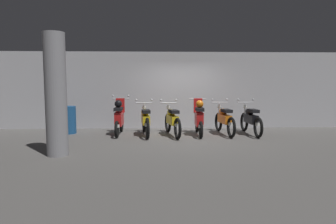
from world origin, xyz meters
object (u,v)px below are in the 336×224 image
object	(u,v)px
motorbike_slot_1	(145,120)
motorbike_slot_3	(199,118)
motorbike_slot_0	(119,117)
motorbike_slot_5	(251,119)
trash_bin	(69,120)
motorbike_slot_4	(224,119)
support_pillar	(56,95)
motorbike_slot_2	(172,120)

from	to	relation	value
motorbike_slot_1	motorbike_slot_3	world-z (taller)	motorbike_slot_3
motorbike_slot_0	motorbike_slot_3	world-z (taller)	motorbike_slot_0
motorbike_slot_5	trash_bin	distance (m)	6.03
motorbike_slot_5	trash_bin	xyz separation A→B (m)	(-6.01, 0.40, -0.04)
motorbike_slot_3	motorbike_slot_5	distance (m)	1.72
motorbike_slot_4	motorbike_slot_5	size ratio (longest dim) A/B	1.00
support_pillar	motorbike_slot_0	bearing A→B (deg)	68.20
motorbike_slot_1	motorbike_slot_5	size ratio (longest dim) A/B	1.00
motorbike_slot_4	support_pillar	distance (m)	5.35
motorbike_slot_0	trash_bin	xyz separation A→B (m)	(-1.71, 0.30, -0.11)
motorbike_slot_4	trash_bin	distance (m)	5.16
motorbike_slot_5	motorbike_slot_2	bearing A→B (deg)	-177.32
support_pillar	motorbike_slot_5	bearing A→B (deg)	26.02
motorbike_slot_3	motorbike_slot_5	bearing A→B (deg)	2.65
motorbike_slot_2	motorbike_slot_3	size ratio (longest dim) A/B	1.15
motorbike_slot_0	motorbike_slot_5	world-z (taller)	motorbike_slot_0
motorbike_slot_1	motorbike_slot_5	distance (m)	3.44
motorbike_slot_3	trash_bin	size ratio (longest dim) A/B	1.84
motorbike_slot_3	motorbike_slot_4	distance (m)	0.87
motorbike_slot_0	motorbike_slot_2	bearing A→B (deg)	-7.50
motorbike_slot_0	motorbike_slot_5	size ratio (longest dim) A/B	0.86
motorbike_slot_0	trash_bin	distance (m)	1.74
motorbike_slot_0	motorbike_slot_4	size ratio (longest dim) A/B	0.86
motorbike_slot_2	motorbike_slot_5	bearing A→B (deg)	2.68
motorbike_slot_3	motorbike_slot_5	xyz separation A→B (m)	(1.72, 0.08, -0.07)
motorbike_slot_1	motorbike_slot_5	xyz separation A→B (m)	(3.44, 0.04, 0.00)
motorbike_slot_5	motorbike_slot_4	bearing A→B (deg)	177.05
motorbike_slot_2	support_pillar	world-z (taller)	support_pillar
motorbike_slot_3	support_pillar	size ratio (longest dim) A/B	0.60
motorbike_slot_2	motorbike_slot_3	distance (m)	0.87
motorbike_slot_2	trash_bin	xyz separation A→B (m)	(-3.43, 0.52, -0.04)
motorbike_slot_1	motorbike_slot_5	world-z (taller)	same
motorbike_slot_2	trash_bin	size ratio (longest dim) A/B	2.12
motorbike_slot_2	motorbike_slot_0	bearing A→B (deg)	172.50
motorbike_slot_0	motorbike_slot_2	distance (m)	1.73
motorbike_slot_1	motorbike_slot_3	xyz separation A→B (m)	(1.72, -0.04, 0.07)
motorbike_slot_3	motorbike_slot_4	world-z (taller)	motorbike_slot_3
motorbike_slot_4	motorbike_slot_5	xyz separation A→B (m)	(0.86, -0.04, 0.00)
motorbike_slot_0	trash_bin	size ratio (longest dim) A/B	1.84
motorbike_slot_1	support_pillar	world-z (taller)	support_pillar
motorbike_slot_4	trash_bin	size ratio (longest dim) A/B	2.13
motorbike_slot_3	motorbike_slot_1	bearing A→B (deg)	178.54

